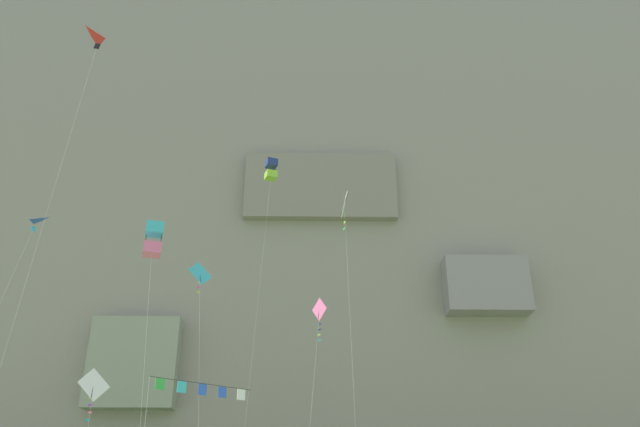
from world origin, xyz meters
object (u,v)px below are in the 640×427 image
object	(u,v)px
kite_diamond_high_center	(200,282)
kite_diamond_low_center	(319,315)
kite_banner_near_cliff	(200,394)
kite_diamond_upper_left	(345,209)
kite_box_far_left	(271,170)
kite_delta_upper_mid	(101,54)
kite_box_mid_right	(153,240)
kite_diamond_upper_right	(93,388)
kite_delta_mid_center	(26,231)

from	to	relation	value
kite_diamond_high_center	kite_diamond_low_center	size ratio (longest dim) A/B	1.05
kite_banner_near_cliff	kite_diamond_upper_left	bearing A→B (deg)	56.07
kite_diamond_upper_left	kite_box_far_left	bearing A→B (deg)	129.84
kite_box_far_left	kite_delta_upper_mid	distance (m)	18.47
kite_box_mid_right	kite_diamond_low_center	size ratio (longest dim) A/B	1.06
kite_box_far_left	kite_diamond_low_center	world-z (taller)	kite_box_far_left
kite_diamond_upper_right	kite_diamond_high_center	xyz separation A→B (m)	(5.53, 3.47, 8.34)
kite_box_far_left	kite_delta_upper_mid	xyz separation A→B (m)	(-11.33, -14.54, 1.18)
kite_banner_near_cliff	kite_box_far_left	distance (m)	30.06
kite_diamond_upper_right	kite_diamond_low_center	distance (m)	18.42
kite_diamond_upper_left	kite_box_mid_right	xyz separation A→B (m)	(-12.79, -4.96, -4.72)
kite_diamond_upper_left	kite_diamond_high_center	size ratio (longest dim) A/B	1.26
kite_diamond_high_center	kite_delta_mid_center	distance (m)	15.83
kite_banner_near_cliff	kite_delta_upper_mid	size ratio (longest dim) A/B	0.27
kite_diamond_high_center	kite_diamond_upper_right	bearing A→B (deg)	-147.87
kite_delta_mid_center	kite_delta_upper_mid	bearing A→B (deg)	-53.97
kite_diamond_upper_right	kite_delta_upper_mid	world-z (taller)	kite_delta_upper_mid
kite_diamond_high_center	kite_banner_near_cliff	size ratio (longest dim) A/B	2.23
kite_diamond_upper_left	kite_diamond_low_center	size ratio (longest dim) A/B	1.33
kite_diamond_low_center	kite_banner_near_cliff	bearing A→B (deg)	-107.86
kite_diamond_upper_right	kite_diamond_upper_left	xyz separation A→B (m)	(16.30, 1.79, 13.63)
kite_banner_near_cliff	kite_diamond_low_center	distance (m)	21.61
kite_box_far_left	kite_delta_mid_center	bearing A→B (deg)	-169.70
kite_diamond_upper_left	kite_banner_near_cliff	world-z (taller)	kite_diamond_upper_left
kite_diamond_high_center	kite_box_mid_right	xyz separation A→B (m)	(-2.02, -6.65, 0.56)
kite_banner_near_cliff	kite_box_far_left	bearing A→B (deg)	85.30
kite_banner_near_cliff	kite_box_far_left	xyz separation A→B (m)	(1.57, 19.11, 23.15)
kite_banner_near_cliff	kite_delta_mid_center	distance (m)	28.19
kite_diamond_upper_right	kite_box_far_left	size ratio (longest dim) A/B	0.36
kite_diamond_upper_right	kite_banner_near_cliff	world-z (taller)	kite_diamond_upper_right
kite_diamond_upper_left	kite_box_far_left	xyz separation A→B (m)	(-6.25, 7.49, 7.55)
kite_diamond_upper_right	kite_diamond_low_center	xyz separation A→B (m)	(14.45, 8.71, 7.39)
kite_box_mid_right	kite_box_far_left	world-z (taller)	kite_box_far_left
kite_diamond_upper_left	kite_banner_near_cliff	bearing A→B (deg)	-123.93
kite_banner_near_cliff	kite_delta_upper_mid	distance (m)	26.61
kite_box_far_left	kite_delta_mid_center	size ratio (longest dim) A/B	1.33
kite_diamond_upper_left	kite_delta_mid_center	bearing A→B (deg)	171.18
kite_banner_near_cliff	kite_diamond_high_center	bearing A→B (deg)	102.49
kite_diamond_high_center	kite_banner_near_cliff	xyz separation A→B (m)	(2.95, -13.31, -10.32)
kite_box_mid_right	kite_diamond_low_center	xyz separation A→B (m)	(10.95, 11.88, -1.52)
kite_box_mid_right	kite_delta_upper_mid	bearing A→B (deg)	-156.47
kite_box_mid_right	kite_delta_mid_center	world-z (taller)	kite_delta_mid_center
kite_banner_near_cliff	kite_delta_mid_center	world-z (taller)	kite_delta_mid_center
kite_diamond_upper_right	kite_banner_near_cliff	size ratio (longest dim) A/B	1.29
kite_box_mid_right	kite_delta_mid_center	distance (m)	16.24
kite_box_mid_right	kite_box_far_left	distance (m)	18.66
kite_diamond_upper_right	kite_box_far_left	xyz separation A→B (m)	(10.05, 9.28, 21.18)
kite_box_mid_right	kite_delta_upper_mid	xyz separation A→B (m)	(-4.79, -2.09, 13.44)
kite_diamond_upper_left	kite_diamond_high_center	world-z (taller)	kite_diamond_upper_left
kite_diamond_upper_left	kite_diamond_high_center	distance (m)	12.11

